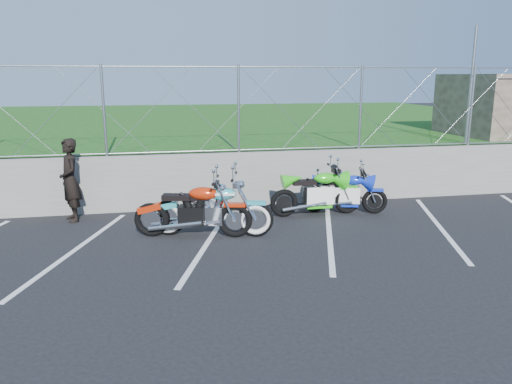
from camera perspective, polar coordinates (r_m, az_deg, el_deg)
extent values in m
plane|color=black|center=(8.61, -4.69, -7.66)|extent=(90.00, 90.00, 0.00)
cube|color=slate|center=(11.78, -6.74, 1.30)|extent=(30.00, 0.22, 1.30)
cube|color=#194512|center=(21.65, -8.94, 6.63)|extent=(30.00, 20.00, 1.30)
cylinder|color=gray|center=(11.54, -7.10, 14.04)|extent=(28.00, 0.03, 0.03)
cylinder|color=gray|center=(11.66, -6.84, 4.67)|extent=(28.00, 0.03, 0.03)
cylinder|color=gray|center=(14.39, 23.35, 11.10)|extent=(0.08, 0.08, 3.00)
cube|color=silver|center=(9.63, -19.83, -6.14)|extent=(1.49, 4.31, 0.01)
cube|color=silver|center=(9.55, -5.40, -5.54)|extent=(1.49, 4.31, 0.01)
cube|color=silver|center=(10.06, 8.37, -4.64)|extent=(1.49, 4.31, 0.01)
cube|color=silver|center=(11.08, 20.18, -3.66)|extent=(1.49, 4.31, 0.01)
torus|color=black|center=(9.89, -10.04, -2.92)|extent=(0.71, 0.29, 0.70)
torus|color=black|center=(9.64, -0.05, -3.13)|extent=(0.71, 0.29, 0.70)
cube|color=silver|center=(9.71, -5.24, -2.61)|extent=(0.55, 0.41, 0.36)
ellipsoid|color=#2CA7B2|center=(9.57, -3.91, -0.20)|extent=(0.61, 0.39, 0.25)
cube|color=black|center=(9.67, -6.90, -0.59)|extent=(0.58, 0.38, 0.10)
cube|color=#2CA7B2|center=(9.56, -0.05, -1.24)|extent=(0.43, 0.25, 0.06)
cylinder|color=silver|center=(9.48, -2.52, 1.77)|extent=(0.22, 0.75, 0.03)
torus|color=black|center=(9.88, -11.86, -3.11)|extent=(0.68, 0.27, 0.67)
torus|color=black|center=(9.62, -2.42, -3.27)|extent=(0.68, 0.27, 0.67)
cube|color=black|center=(9.69, -7.34, -2.64)|extent=(0.55, 0.41, 0.37)
ellipsoid|color=#B9270A|center=(9.55, -6.01, -0.17)|extent=(0.62, 0.39, 0.25)
cube|color=black|center=(9.65, -9.06, -0.58)|extent=(0.59, 0.38, 0.10)
cube|color=#B9270A|center=(9.54, -2.44, -1.46)|extent=(0.44, 0.25, 0.06)
cylinder|color=silver|center=(9.46, -4.67, 1.37)|extent=(0.21, 0.77, 0.03)
torus|color=black|center=(11.02, 3.21, -1.26)|extent=(0.63, 0.12, 0.63)
torus|color=black|center=(11.47, 10.40, -0.89)|extent=(0.63, 0.12, 0.63)
cube|color=black|center=(11.19, 6.79, -0.56)|extent=(0.48, 0.29, 0.35)
ellipsoid|color=#2BCB19|center=(11.17, 7.97, 1.57)|extent=(0.55, 0.26, 0.24)
cube|color=black|center=(11.03, 5.50, 1.11)|extent=(0.52, 0.25, 0.09)
cube|color=#2BCB19|center=(11.40, 10.46, 0.54)|extent=(0.40, 0.16, 0.06)
cylinder|color=silver|center=(11.19, 8.88, 2.82)|extent=(0.03, 0.75, 0.03)
torus|color=black|center=(11.48, 6.70, -0.88)|extent=(0.58, 0.27, 0.57)
torus|color=black|center=(11.58, 13.40, -1.04)|extent=(0.58, 0.27, 0.57)
cube|color=black|center=(11.49, 9.98, -0.50)|extent=(0.50, 0.38, 0.32)
ellipsoid|color=#142FBE|center=(11.42, 11.11, 1.33)|extent=(0.55, 0.37, 0.22)
cube|color=black|center=(11.40, 8.81, 1.06)|extent=(0.52, 0.36, 0.09)
cube|color=#142FBE|center=(11.52, 13.47, 0.25)|extent=(0.39, 0.24, 0.06)
cylinder|color=silver|center=(11.40, 11.98, 2.40)|extent=(0.23, 0.66, 0.03)
imported|color=black|center=(11.29, -20.48, 1.26)|extent=(0.64, 0.76, 1.78)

